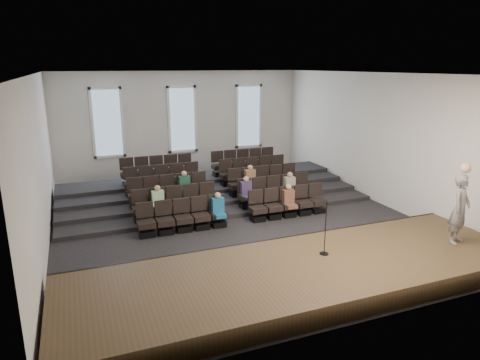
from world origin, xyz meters
The scene contains 14 objects.
ground centered at (0.00, 0.00, 0.00)m, with size 14.00×14.00×0.00m, color black.
ceiling centered at (0.00, 0.00, 5.01)m, with size 12.00×14.00×0.02m, color white.
wall_back centered at (0.00, 7.02, 2.50)m, with size 12.00×0.04×5.00m, color silver.
wall_front centered at (0.00, -7.02, 2.50)m, with size 12.00×0.04×5.00m, color silver.
wall_left centered at (-6.02, 0.00, 2.50)m, with size 0.04×14.00×5.00m, color silver.
wall_right centered at (6.02, 0.00, 2.50)m, with size 0.04×14.00×5.00m, color silver.
stage centered at (0.00, -5.10, 0.25)m, with size 11.80×3.60×0.50m, color #3E2F1A.
stage_lip centered at (0.00, -3.33, 0.25)m, with size 11.80×0.06×0.52m, color black.
risers centered at (0.00, 3.17, 0.20)m, with size 11.80×4.80×0.60m.
seating_rows centered at (0.00, 1.54, 0.68)m, with size 6.80×4.70×1.67m.
windows centered at (0.00, 6.95, 2.70)m, with size 8.44×0.10×3.24m.
audience centered at (0.28, 0.45, 0.83)m, with size 5.45×2.64×1.10m.
speaker centered at (4.64, -5.38, 1.47)m, with size 0.71×0.47×1.95m, color slate.
mic_stand centered at (0.81, -4.70, 0.93)m, with size 0.24×0.24×1.43m.
Camera 1 is at (-4.99, -13.47, 5.29)m, focal length 32.00 mm.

